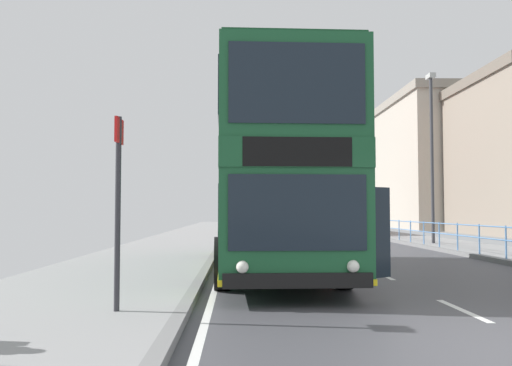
{
  "coord_description": "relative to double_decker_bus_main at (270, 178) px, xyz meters",
  "views": [
    {
      "loc": [
        -3.5,
        -6.02,
        1.54
      ],
      "look_at": [
        -3.07,
        7.03,
        2.21
      ],
      "focal_mm": 38.97,
      "sensor_mm": 36.0,
      "label": 1
    }
  ],
  "objects": [
    {
      "name": "pedestrian_railing_far_kerb",
      "position": [
        7.13,
        4.97,
        -1.58
      ],
      "size": [
        0.05,
        31.04,
        0.98
      ],
      "color": "#598CC6",
      "rests_on": "ground"
    },
    {
      "name": "ground",
      "position": [
        1.96,
        -8.0,
        -2.34
      ],
      "size": [
        15.8,
        140.0,
        0.2
      ],
      "color": "#444449"
    },
    {
      "name": "double_decker_bus_main",
      "position": [
        0.0,
        0.0,
        0.0
      ],
      "size": [
        3.42,
        10.72,
        4.55
      ],
      "color": "#19512D",
      "rests_on": "ground"
    },
    {
      "name": "background_bus_far_lane",
      "position": [
        5.66,
        23.56,
        -0.76
      ],
      "size": [
        2.73,
        10.55,
        2.94
      ],
      "color": "red",
      "rests_on": "ground"
    },
    {
      "name": "street_lamp_far_side",
      "position": [
        7.8,
        10.27,
        2.15
      ],
      "size": [
        0.28,
        0.6,
        7.55
      ],
      "color": "#38383D",
      "rests_on": "ground"
    },
    {
      "name": "background_building_00",
      "position": [
        17.82,
        34.3,
        3.51
      ],
      "size": [
        10.24,
        13.76,
        11.72
      ],
      "color": "#B2A899",
      "rests_on": "ground"
    },
    {
      "name": "bus_stop_sign_near",
      "position": [
        -2.52,
        -6.09,
        -0.55
      ],
      "size": [
        0.08,
        0.44,
        2.75
      ],
      "color": "#2D2D33",
      "rests_on": "ground"
    }
  ]
}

